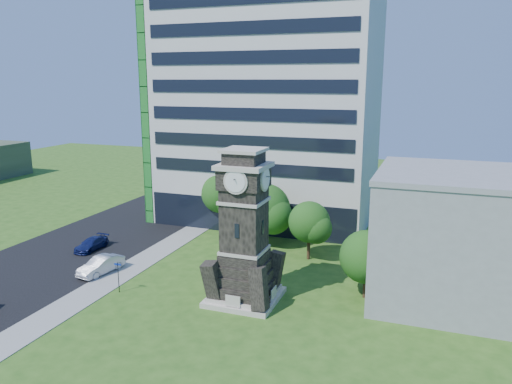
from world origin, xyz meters
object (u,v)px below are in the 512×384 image
at_px(car_east_lot, 404,304).
at_px(park_bench, 257,304).
at_px(street_sign, 118,274).
at_px(clock_tower, 244,237).
at_px(car_street_mid, 101,265).
at_px(car_street_north, 91,244).

relative_size(car_east_lot, park_bench, 2.59).
relative_size(car_east_lot, street_sign, 2.03).
height_order(clock_tower, car_east_lot, clock_tower).
xyz_separation_m(clock_tower, car_street_mid, (-14.32, 0.66, -4.52)).
bearing_deg(car_street_mid, clock_tower, 6.99).
height_order(car_street_mid, park_bench, car_street_mid).
height_order(clock_tower, park_bench, clock_tower).
distance_m(clock_tower, park_bench, 5.21).
relative_size(car_street_mid, car_east_lot, 0.87).
bearing_deg(car_street_mid, street_sign, -26.83).
distance_m(car_east_lot, park_bench, 11.09).
bearing_deg(clock_tower, street_sign, -167.40).
relative_size(park_bench, street_sign, 0.78).
xyz_separation_m(clock_tower, park_bench, (1.59, -1.52, -4.72)).
bearing_deg(park_bench, car_street_north, 156.07).
bearing_deg(car_east_lot, street_sign, 104.31).
distance_m(car_street_mid, car_east_lot, 26.51).
distance_m(car_street_north, park_bench, 22.14).
bearing_deg(clock_tower, car_street_north, 163.58).
xyz_separation_m(clock_tower, car_street_north, (-19.34, 5.70, -4.67)).
height_order(car_street_mid, street_sign, street_sign).
relative_size(clock_tower, car_street_mid, 2.64).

